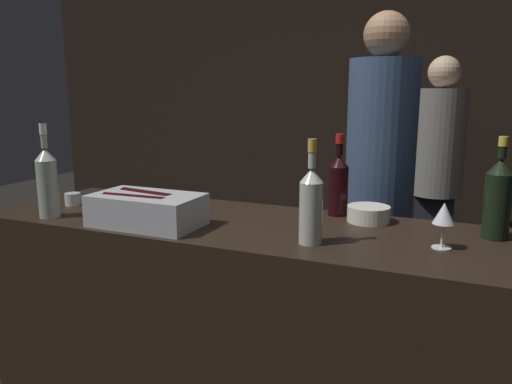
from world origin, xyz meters
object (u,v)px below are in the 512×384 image
Objects in this scene: wine_glass at (444,215)px; red_wine_bottle_tall at (338,182)px; person_in_hoodie at (379,183)px; ice_bin_with_bottles at (146,208)px; white_wine_bottle at (47,181)px; champagne_bottle at (498,197)px; person_blond_tee at (437,169)px; candle_votive at (73,199)px; rose_wine_bottle at (311,203)px; bowl_white at (369,213)px.

wine_glass is 0.46× the size of red_wine_bottle_tall.
ice_bin_with_bottles is at bearing 81.29° from person_in_hoodie.
white_wine_bottle is 1.50m from person_in_hoodie.
champagne_bottle is 1.71m from person_blond_tee.
champagne_bottle is at bearing 165.64° from person_in_hoodie.
candle_votive is at bearing -173.89° from champagne_bottle.
person_in_hoodie reaches higher than red_wine_bottle_tall.
person_in_hoodie is at bearing 29.37° from candle_votive.
rose_wine_bottle is 0.99× the size of champagne_bottle.
bowl_white is 1.09× the size of wine_glass.
rose_wine_bottle is (-0.42, -0.12, 0.03)m from wine_glass.
person_in_hoodie is at bearing 76.29° from red_wine_bottle_tall.
rose_wine_bottle is (-0.13, -0.37, 0.11)m from bowl_white.
champagne_bottle is at bearing 28.58° from rose_wine_bottle.
person_blond_tee is (0.30, 1.56, -0.15)m from red_wine_bottle_tall.
person_blond_tee reaches higher than bowl_white.
ice_bin_with_bottles is at bearing -153.35° from bowl_white.
white_wine_bottle reaches higher than ice_bin_with_bottles.
champagne_bottle is at bearing 47.50° from person_blond_tee.
candle_votive is (-1.30, -0.24, -0.01)m from bowl_white.
ice_bin_with_bottles is 2.71× the size of wine_glass.
rose_wine_bottle is 0.43m from red_wine_bottle_tall.
bowl_white is 0.44× the size of white_wine_bottle.
champagne_bottle reaches higher than candle_votive.
bowl_white is 0.10× the size of person_blond_tee.
bowl_white is at bearing 139.32° from wine_glass.
ice_bin_with_bottles is at bearing -177.82° from rose_wine_bottle.
red_wine_bottle_tall is at bearing 144.42° from wine_glass.
rose_wine_bottle reaches higher than red_wine_bottle_tall.
champagne_bottle reaches higher than ice_bin_with_bottles.
ice_bin_with_bottles is 0.88m from bowl_white.
champagne_bottle is at bearing -6.52° from bowl_white.
white_wine_bottle is (-1.10, -0.08, 0.01)m from rose_wine_bottle.
white_wine_bottle is at bearing -71.04° from candle_votive.
candle_votive is at bearing 61.46° from person_in_hoodie.
rose_wine_bottle reaches higher than bowl_white.
ice_bin_with_bottles reaches higher than bowl_white.
white_wine_bottle reaches higher than wine_glass.
bowl_white is 0.09× the size of person_in_hoodie.
person_in_hoodie reaches higher than person_blond_tee.
rose_wine_bottle is at bearing -88.18° from red_wine_bottle_tall.
person_blond_tee reaches higher than candle_votive.
person_blond_tee is (-0.30, 1.67, -0.16)m from champagne_bottle.
ice_bin_with_bottles is 0.25× the size of person_blond_tee.
bowl_white is at bearing -22.65° from red_wine_bottle_tall.
wine_glass is at bearing 146.80° from person_in_hoodie.
person_in_hoodie is (1.19, 0.91, -0.08)m from white_wine_bottle.
rose_wine_bottle is at bearing 116.19° from person_in_hoodie.
candle_votive is 0.18× the size of white_wine_bottle.
wine_glass is at bearing 7.65° from ice_bin_with_bottles.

